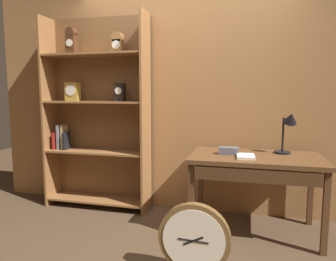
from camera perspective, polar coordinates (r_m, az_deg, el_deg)
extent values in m
cube|color=#9E6B3D|center=(3.55, 3.34, 5.99)|extent=(4.80, 0.05, 2.60)
cube|color=brown|center=(4.01, -20.96, 3.07)|extent=(0.02, 0.33, 2.24)
cube|color=brown|center=(3.45, -4.15, 2.95)|extent=(0.03, 0.33, 2.24)
cube|color=brown|center=(3.83, -12.09, 3.21)|extent=(1.25, 0.01, 2.24)
cube|color=brown|center=(3.89, -12.76, -12.26)|extent=(1.20, 0.31, 0.02)
cube|color=brown|center=(3.74, -13.00, -3.81)|extent=(1.20, 0.31, 0.02)
cube|color=brown|center=(3.68, -13.24, 5.13)|extent=(1.20, 0.31, 0.02)
cube|color=brown|center=(3.70, -13.48, 13.47)|extent=(1.20, 0.31, 0.02)
cube|color=#472816|center=(3.86, -17.34, 14.85)|extent=(0.11, 0.10, 0.21)
cylinder|color=#472816|center=(3.88, -17.42, 16.92)|extent=(0.11, 0.10, 0.11)
cylinder|color=silver|center=(3.81, -17.81, 15.19)|extent=(0.08, 0.01, 0.08)
cube|color=#B28C38|center=(3.84, -17.21, 6.86)|extent=(0.16, 0.09, 0.22)
cylinder|color=silver|center=(3.80, -17.62, 7.11)|extent=(0.12, 0.01, 0.12)
cube|color=olive|center=(3.62, -9.29, 15.08)|extent=(0.12, 0.09, 0.15)
cylinder|color=olive|center=(3.63, -9.32, 16.61)|extent=(0.12, 0.09, 0.12)
cylinder|color=white|center=(3.57, -9.63, 15.36)|extent=(0.09, 0.01, 0.09)
cube|color=black|center=(3.55, -8.87, 6.99)|extent=(0.10, 0.10, 0.20)
cylinder|color=silver|center=(3.51, -9.21, 7.25)|extent=(0.08, 0.01, 0.08)
cube|color=maroon|center=(3.99, -19.97, -1.77)|extent=(0.03, 0.14, 0.20)
cube|color=slate|center=(3.97, -19.16, -1.11)|extent=(0.03, 0.17, 0.29)
cube|color=tan|center=(3.94, -18.64, -1.17)|extent=(0.03, 0.12, 0.29)
cube|color=black|center=(3.90, -18.24, -1.80)|extent=(0.02, 0.14, 0.21)
cube|color=brown|center=(3.09, 15.86, -4.82)|extent=(1.23, 0.73, 0.04)
cube|color=#50321B|center=(2.92, 4.27, -13.01)|extent=(0.05, 0.05, 0.72)
cube|color=#50321B|center=(2.96, 27.12, -13.54)|extent=(0.05, 0.05, 0.72)
cube|color=#50321B|center=(3.52, 6.12, -9.56)|extent=(0.05, 0.05, 0.72)
cube|color=#50321B|center=(3.55, 24.87, -10.05)|extent=(0.05, 0.05, 0.72)
cube|color=#472C18|center=(2.77, 15.97, -8.08)|extent=(1.05, 0.03, 0.12)
cylinder|color=black|center=(3.27, 20.35, -3.80)|extent=(0.16, 0.16, 0.02)
cylinder|color=black|center=(3.24, 20.49, -0.70)|extent=(0.02, 0.02, 0.34)
cone|color=black|center=(3.18, 21.78, 2.17)|extent=(0.15, 0.18, 0.15)
cube|color=#595960|center=(3.07, 11.19, -3.70)|extent=(0.19, 0.10, 0.07)
cube|color=silver|center=(2.95, 14.17, -4.66)|extent=(0.17, 0.23, 0.02)
cylinder|color=brown|center=(2.39, 4.86, -19.27)|extent=(0.53, 0.06, 0.53)
cylinder|color=silver|center=(2.36, 4.71, -19.63)|extent=(0.46, 0.01, 0.46)
cube|color=black|center=(2.35, 4.69, -19.67)|extent=(0.15, 0.01, 0.08)
cube|color=black|center=(2.35, 4.69, -19.68)|extent=(0.22, 0.01, 0.02)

